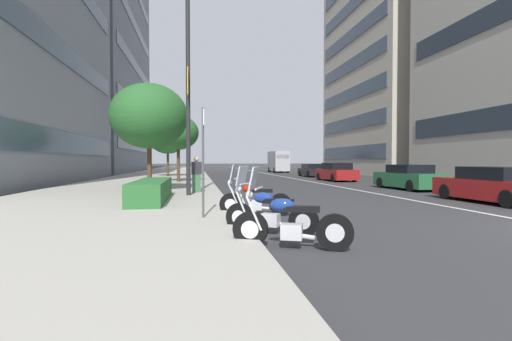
{
  "coord_description": "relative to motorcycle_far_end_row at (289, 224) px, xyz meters",
  "views": [
    {
      "loc": [
        -6.65,
        8.63,
        1.6
      ],
      "look_at": [
        15.15,
        5.05,
        1.0
      ],
      "focal_mm": 25.61,
      "sensor_mm": 36.0,
      "label": 1
    }
  ],
  "objects": [
    {
      "name": "car_approaching_light",
      "position": [
        5.75,
        -9.48,
        0.2
      ],
      "size": [
        4.6,
        1.95,
        1.37
      ],
      "rotation": [
        0.0,
        0.0,
        0.01
      ],
      "color": "maroon",
      "rests_on": "ground"
    },
    {
      "name": "motorcycle_under_tarp",
      "position": [
        1.4,
        0.1,
        -0.0
      ],
      "size": [
        1.24,
        1.87,
        1.48
      ],
      "rotation": [
        0.0,
        0.0,
        1.01
      ],
      "color": "black",
      "rests_on": "ground"
    },
    {
      "name": "office_tower_far_left_down_avenue",
      "position": [
        34.63,
        -25.67,
        15.58
      ],
      "size": [
        18.68,
        18.52,
        32.06
      ],
      "color": "beige",
      "rests_on": "ground"
    },
    {
      "name": "clipped_hedge_bed",
      "position": [
        7.32,
        3.27,
        0.07
      ],
      "size": [
        5.01,
        1.1,
        0.74
      ],
      "primitive_type": "cube",
      "color": "#28602D",
      "rests_on": "sidewalk_right_plaza"
    },
    {
      "name": "car_far_down_avenue",
      "position": [
        12.25,
        -10.02,
        0.2
      ],
      "size": [
        4.42,
        2.05,
        1.38
      ],
      "rotation": [
        0.0,
        0.0,
        0.05
      ],
      "color": "#236038",
      "rests_on": "ground"
    },
    {
      "name": "street_tree_near_plaza_corner",
      "position": [
        19.33,
        2.87,
        3.08
      ],
      "size": [
        2.8,
        2.8,
        4.58
      ],
      "color": "#473323",
      "rests_on": "sidewalk_right_plaza"
    },
    {
      "name": "street_lamp_with_banners",
      "position": [
        9.16,
        1.74,
        5.12
      ],
      "size": [
        1.26,
        2.03,
        9.3
      ],
      "color": "#232326",
      "rests_on": "sidewalk_right_plaza"
    },
    {
      "name": "car_mid_block_traffic",
      "position": [
        21.11,
        -9.3,
        0.22
      ],
      "size": [
        4.44,
        2.06,
        1.43
      ],
      "rotation": [
        0.0,
        0.0,
        0.04
      ],
      "color": "maroon",
      "rests_on": "ground"
    },
    {
      "name": "sidewalk_right_plaza",
      "position": [
        30.26,
        5.01,
        -0.37
      ],
      "size": [
        160.0,
        8.98,
        0.15
      ],
      "primitive_type": "cube",
      "color": "#A39E93",
      "rests_on": "ground"
    },
    {
      "name": "motorcycle_mid_row",
      "position": [
        4.08,
        -0.0,
        -0.0
      ],
      "size": [
        0.71,
        2.08,
        1.48
      ],
      "rotation": [
        0.0,
        0.0,
        1.35
      ],
      "color": "black",
      "rests_on": "ground"
    },
    {
      "name": "street_tree_by_lamp_post",
      "position": [
        28.84,
        4.29,
        3.29
      ],
      "size": [
        3.52,
        3.52,
        5.09
      ],
      "color": "#473323",
      "rests_on": "sidewalk_right_plaza"
    },
    {
      "name": "lane_centre_stripe",
      "position": [
        35.26,
        -6.97,
        -0.44
      ],
      "size": [
        110.0,
        0.16,
        0.01
      ],
      "primitive_type": "cube",
      "color": "silver",
      "rests_on": "ground"
    },
    {
      "name": "street_tree_mid_sidewalk",
      "position": [
        11.55,
        3.85,
        3.26
      ],
      "size": [
        3.63,
        3.63,
        5.1
      ],
      "color": "#473323",
      "rests_on": "sidewalk_right_plaza"
    },
    {
      "name": "parking_sign_by_curb",
      "position": [
        2.96,
        1.49,
        1.37
      ],
      "size": [
        0.32,
        0.06,
        2.79
      ],
      "color": "#47494C",
      "rests_on": "sidewalk_right_plaza"
    },
    {
      "name": "pedestrian_on_plaza",
      "position": [
        10.49,
        1.65,
        0.52
      ],
      "size": [
        0.41,
        0.47,
        1.63
      ],
      "rotation": [
        0.0,
        0.0,
        0.46
      ],
      "color": "#3F724C",
      "rests_on": "sidewalk_right_plaza"
    },
    {
      "name": "office_tower_far_right_block",
      "position": [
        51.33,
        17.66,
        23.67
      ],
      "size": [
        31.66,
        14.42,
        48.24
      ],
      "color": "slate",
      "rests_on": "ground"
    },
    {
      "name": "car_following_behind",
      "position": [
        28.79,
        -9.85,
        0.18
      ],
      "size": [
        4.65,
        1.9,
        1.3
      ],
      "rotation": [
        0.0,
        0.0,
        -0.02
      ],
      "color": "black",
      "rests_on": "ground"
    },
    {
      "name": "motorcycle_far_end_row",
      "position": [
        0.0,
        0.0,
        0.0
      ],
      "size": [
        0.96,
        2.09,
        1.49
      ],
      "rotation": [
        0.0,
        0.0,
        1.2
      ],
      "color": "black",
      "rests_on": "ground"
    },
    {
      "name": "delivery_van_ahead",
      "position": [
        43.01,
        -9.59,
        1.08
      ],
      "size": [
        5.74,
        2.08,
        2.88
      ],
      "rotation": [
        0.0,
        0.0,
        -0.01
      ],
      "color": "#B7B7BC",
      "rests_on": "ground"
    }
  ]
}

